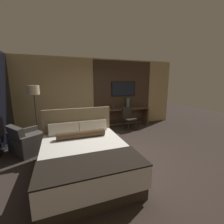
% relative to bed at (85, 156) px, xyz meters
% --- Properties ---
extents(ground_plane, '(16.00, 16.00, 0.00)m').
position_rel_bed_xyz_m(ground_plane, '(1.02, 0.51, -0.35)').
color(ground_plane, '#332823').
extents(wall_back_tv_panel, '(7.20, 0.09, 2.80)m').
position_rel_bed_xyz_m(wall_back_tv_panel, '(1.19, 3.11, 1.05)').
color(wall_back_tv_panel, tan).
rests_on(wall_back_tv_panel, ground_plane).
extents(bed, '(1.73, 2.18, 1.21)m').
position_rel_bed_xyz_m(bed, '(0.00, 0.00, 0.00)').
color(bed, '#33281E').
rests_on(bed, ground_plane).
extents(desk, '(2.10, 0.47, 0.77)m').
position_rel_bed_xyz_m(desk, '(2.22, 2.85, 0.18)').
color(desk, brown).
rests_on(desk, ground_plane).
extents(tv, '(1.09, 0.04, 0.61)m').
position_rel_bed_xyz_m(tv, '(2.22, 3.03, 1.24)').
color(tv, black).
extents(desk_chair, '(0.52, 0.52, 0.90)m').
position_rel_bed_xyz_m(desk_chair, '(2.14, 2.34, 0.18)').
color(desk_chair, '#28231E').
rests_on(desk_chair, ground_plane).
extents(armchair_by_window, '(1.20, 1.21, 0.79)m').
position_rel_bed_xyz_m(armchair_by_window, '(-1.27, 1.52, -0.09)').
color(armchair_by_window, '#47423D').
rests_on(armchair_by_window, ground_plane).
extents(floor_lamp, '(0.34, 0.34, 1.79)m').
position_rel_bed_xyz_m(floor_lamp, '(-1.14, 2.24, 1.15)').
color(floor_lamp, '#282623').
rests_on(floor_lamp, ground_plane).
extents(vase_tall, '(0.14, 0.14, 0.42)m').
position_rel_bed_xyz_m(vase_tall, '(2.39, 2.93, 0.63)').
color(vase_tall, '#4C706B').
rests_on(vase_tall, desk).
extents(vase_short, '(0.09, 0.09, 0.27)m').
position_rel_bed_xyz_m(vase_short, '(1.68, 2.81, 0.56)').
color(vase_short, '#333338').
rests_on(vase_short, desk).
extents(book, '(0.24, 0.17, 0.03)m').
position_rel_bed_xyz_m(book, '(1.87, 2.85, 0.44)').
color(book, '#332D28').
rests_on(book, desk).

